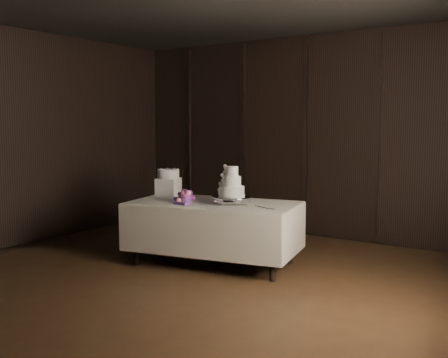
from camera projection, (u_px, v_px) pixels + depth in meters
room at (147, 144)px, 5.01m from camera, size 6.08×7.08×3.08m
display_table at (214, 231)px, 6.28m from camera, size 2.16×1.43×0.76m
cake_stand at (232, 200)px, 6.13m from camera, size 0.59×0.59×0.09m
wedding_cake at (229, 184)px, 6.12m from camera, size 0.33×0.29×0.35m
bouquet at (185, 197)px, 6.20m from camera, size 0.32×0.41×0.19m
box_pedestal at (168, 188)px, 6.61m from camera, size 0.32×0.32×0.25m
small_cake at (168, 174)px, 6.59m from camera, size 0.28×0.28×0.11m
cake_knife at (262, 207)px, 5.83m from camera, size 0.35×0.18×0.01m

